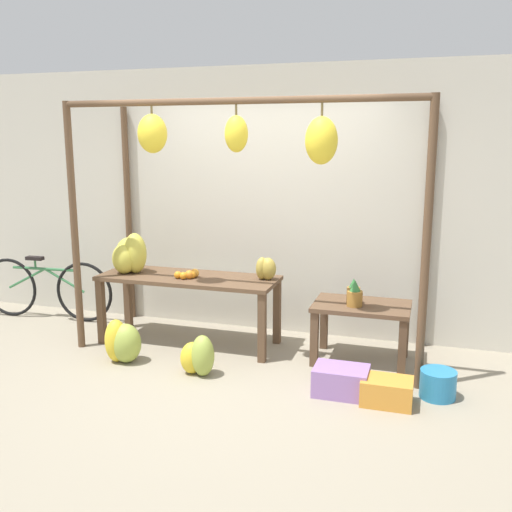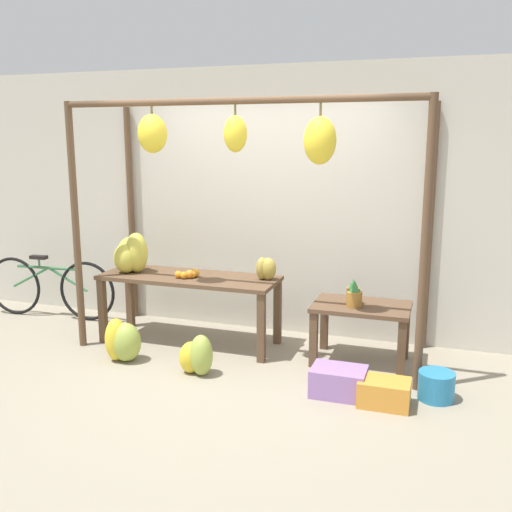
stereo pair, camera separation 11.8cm
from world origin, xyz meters
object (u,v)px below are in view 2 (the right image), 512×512
(banana_pile_ground_left, at_px, (122,341))
(banana_pile_ground_right, at_px, (197,356))
(pineapple_cluster, at_px, (354,295))
(orange_pile, at_px, (189,274))
(blue_bucket, at_px, (436,386))
(fruit_crate_white, at_px, (339,381))
(papaya_pile, at_px, (266,269))
(parked_bicycle, at_px, (50,287))
(banana_pile_on_table, at_px, (131,255))
(fruit_crate_purple, at_px, (384,393))

(banana_pile_ground_left, bearing_deg, banana_pile_ground_right, -4.48)
(pineapple_cluster, distance_m, banana_pile_ground_left, 2.21)
(orange_pile, bearing_deg, blue_bucket, -11.42)
(pineapple_cluster, xyz_separation_m, banana_pile_ground_right, (-1.26, -0.69, -0.49))
(fruit_crate_white, bearing_deg, papaya_pile, 136.93)
(banana_pile_ground_left, bearing_deg, papaya_pile, 32.40)
(pineapple_cluster, height_order, parked_bicycle, pineapple_cluster)
(banana_pile_ground_left, bearing_deg, parked_bicycle, 148.84)
(banana_pile_on_table, xyz_separation_m, pineapple_cluster, (2.30, 0.00, -0.23))
(banana_pile_on_table, relative_size, fruit_crate_white, 0.98)
(blue_bucket, height_order, parked_bicycle, parked_bicycle)
(pineapple_cluster, height_order, banana_pile_ground_right, pineapple_cluster)
(papaya_pile, height_order, fruit_crate_purple, papaya_pile)
(orange_pile, relative_size, pineapple_cluster, 0.91)
(fruit_crate_white, bearing_deg, orange_pile, 158.23)
(parked_bicycle, distance_m, papaya_pile, 2.73)
(blue_bucket, relative_size, fruit_crate_purple, 0.72)
(blue_bucket, bearing_deg, banana_pile_ground_right, -175.81)
(banana_pile_on_table, bearing_deg, banana_pile_ground_left, -69.35)
(banana_pile_ground_right, distance_m, blue_bucket, 2.04)
(orange_pile, distance_m, pineapple_cluster, 1.63)
(banana_pile_on_table, xyz_separation_m, banana_pile_ground_right, (1.04, -0.69, -0.72))
(banana_pile_on_table, relative_size, orange_pile, 1.96)
(orange_pile, height_order, banana_pile_ground_right, orange_pile)
(fruit_crate_white, xyz_separation_m, papaya_pile, (-0.89, 0.83, 0.70))
(banana_pile_on_table, distance_m, blue_bucket, 3.21)
(fruit_crate_purple, bearing_deg, pineapple_cluster, 115.95)
(parked_bicycle, xyz_separation_m, papaya_pile, (2.69, -0.17, 0.45))
(orange_pile, distance_m, papaya_pile, 0.77)
(banana_pile_ground_left, bearing_deg, fruit_crate_purple, -3.53)
(banana_pile_on_table, bearing_deg, orange_pile, -4.96)
(fruit_crate_purple, bearing_deg, banana_pile_ground_right, 176.93)
(banana_pile_on_table, bearing_deg, papaya_pile, 4.91)
(pineapple_cluster, height_order, papaya_pile, papaya_pile)
(orange_pile, xyz_separation_m, blue_bucket, (2.39, -0.48, -0.63))
(pineapple_cluster, distance_m, blue_bucket, 1.09)
(banana_pile_on_table, xyz_separation_m, parked_bicycle, (-1.28, 0.29, -0.53))
(blue_bucket, xyz_separation_m, fruit_crate_purple, (-0.39, -0.24, -0.01))
(banana_pile_ground_left, height_order, parked_bicycle, parked_bicycle)
(banana_pile_ground_left, height_order, banana_pile_ground_right, banana_pile_ground_left)
(banana_pile_ground_right, bearing_deg, orange_pile, 119.69)
(blue_bucket, xyz_separation_m, papaya_pile, (-1.65, 0.66, 0.70))
(orange_pile, bearing_deg, banana_pile_on_table, 175.04)
(banana_pile_on_table, height_order, fruit_crate_white, banana_pile_on_table)
(papaya_pile, xyz_separation_m, fruit_crate_purple, (1.26, -0.90, -0.71))
(orange_pile, height_order, fruit_crate_purple, orange_pile)
(banana_pile_ground_left, bearing_deg, orange_pile, 52.35)
(banana_pile_ground_left, height_order, fruit_crate_purple, banana_pile_ground_left)
(blue_bucket, distance_m, fruit_crate_purple, 0.45)
(orange_pile, bearing_deg, fruit_crate_purple, -19.75)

